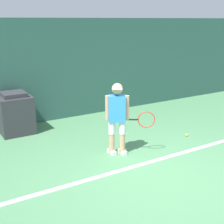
# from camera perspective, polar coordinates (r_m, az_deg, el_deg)

# --- Properties ---
(ground_plane) EXTENTS (24.00, 24.00, 0.00)m
(ground_plane) POSITION_cam_1_polar(r_m,az_deg,el_deg) (5.84, 8.54, -11.25)
(ground_plane) COLOR #518C5B
(back_wall) EXTENTS (24.00, 0.10, 2.75)m
(back_wall) POSITION_cam_1_polar(r_m,az_deg,el_deg) (8.80, -8.37, 7.68)
(back_wall) COLOR #2D564C
(back_wall) RESTS_ON ground_plane
(court_baseline) EXTENTS (21.60, 0.10, 0.01)m
(court_baseline) POSITION_cam_1_polar(r_m,az_deg,el_deg) (6.17, 5.66, -9.48)
(court_baseline) COLOR white
(court_baseline) RESTS_ON ground_plane
(tennis_player) EXTENTS (0.88, 0.59, 1.50)m
(tennis_player) POSITION_cam_1_polar(r_m,az_deg,el_deg) (6.32, 1.11, -0.75)
(tennis_player) COLOR tan
(tennis_player) RESTS_ON ground_plane
(tennis_ball) EXTENTS (0.07, 0.07, 0.07)m
(tennis_ball) POSITION_cam_1_polar(r_m,az_deg,el_deg) (7.75, 13.48, -4.10)
(tennis_ball) COLOR #D1E533
(tennis_ball) RESTS_ON ground_plane
(covered_chair) EXTENTS (0.78, 0.81, 1.03)m
(covered_chair) POSITION_cam_1_polar(r_m,az_deg,el_deg) (8.02, -17.28, -0.26)
(covered_chair) COLOR #333338
(covered_chair) RESTS_ON ground_plane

